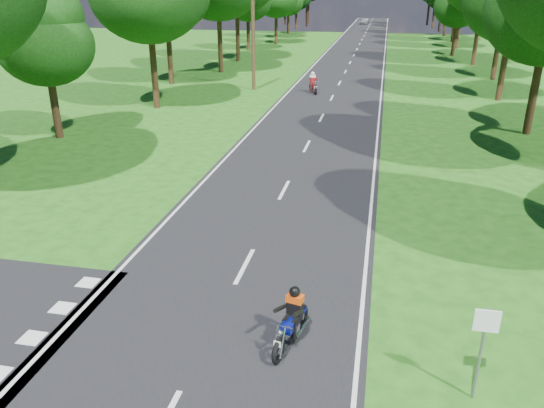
# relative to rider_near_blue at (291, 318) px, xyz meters

# --- Properties ---
(ground) EXTENTS (160.00, 160.00, 0.00)m
(ground) POSITION_rel_rider_near_blue_xyz_m (-1.84, 1.12, -0.69)
(ground) COLOR #1B5012
(ground) RESTS_ON ground
(main_road) EXTENTS (7.00, 140.00, 0.02)m
(main_road) POSITION_rel_rider_near_blue_xyz_m (-1.84, 51.12, -0.68)
(main_road) COLOR black
(main_road) RESTS_ON ground
(road_markings) EXTENTS (7.40, 140.00, 0.01)m
(road_markings) POSITION_rel_rider_near_blue_xyz_m (-1.98, 49.25, -0.66)
(road_markings) COLOR silver
(road_markings) RESTS_ON main_road
(telegraph_pole) EXTENTS (1.20, 0.26, 8.00)m
(telegraph_pole) POSITION_rel_rider_near_blue_xyz_m (-7.84, 29.12, 3.38)
(telegraph_pole) COLOR #382616
(telegraph_pole) RESTS_ON ground
(road_sign) EXTENTS (0.45, 0.07, 2.00)m
(road_sign) POSITION_rel_rider_near_blue_xyz_m (3.66, -0.89, 0.66)
(road_sign) COLOR slate
(road_sign) RESTS_ON ground
(rider_near_blue) EXTENTS (0.87, 1.68, 1.34)m
(rider_near_blue) POSITION_rel_rider_near_blue_xyz_m (0.00, 0.00, 0.00)
(rider_near_blue) COLOR navy
(rider_near_blue) RESTS_ON main_road
(rider_far_red) EXTENTS (1.18, 1.88, 1.48)m
(rider_far_red) POSITION_rel_rider_near_blue_xyz_m (-3.35, 28.58, 0.07)
(rider_far_red) COLOR #9B0B13
(rider_far_red) RESTS_ON main_road
(distant_car) EXTENTS (1.77, 3.71, 1.22)m
(distant_car) POSITION_rel_rider_near_blue_xyz_m (-2.90, 99.90, -0.06)
(distant_car) COLOR #B5B7BC
(distant_car) RESTS_ON main_road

